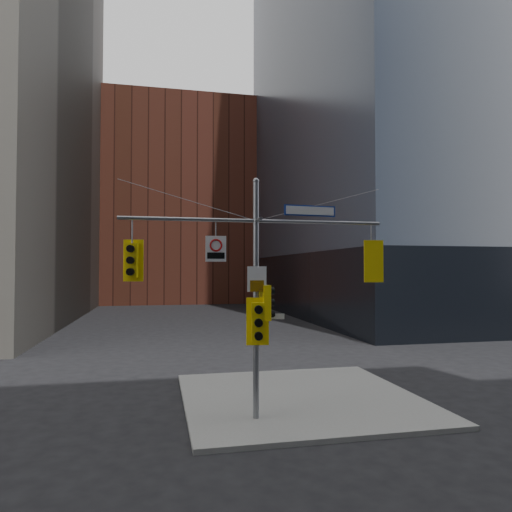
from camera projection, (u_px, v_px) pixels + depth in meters
name	position (u px, v px, depth m)	size (l,w,h in m)	color
ground	(273.00, 449.00, 11.52)	(160.00, 160.00, 0.00)	black
sidewalk_corner	(300.00, 398.00, 15.85)	(8.00, 8.00, 0.15)	gray
podium_ne	(452.00, 284.00, 48.77)	(36.40, 36.40, 6.00)	black
brick_midrise	(178.00, 207.00, 68.60)	(26.00, 20.00, 28.00)	brown
signal_assembly	(256.00, 274.00, 13.59)	(8.00, 0.80, 7.30)	gray
traffic_light_west_arm	(132.00, 260.00, 12.86)	(0.57, 0.51, 1.20)	yellow
traffic_light_east_arm	(371.00, 261.00, 14.39)	(0.63, 0.51, 1.32)	yellow
traffic_light_pole_side	(267.00, 303.00, 13.65)	(0.45, 0.39, 1.06)	yellow
traffic_light_pole_front	(258.00, 322.00, 13.29)	(0.67, 0.58, 1.41)	yellow
street_sign_blade	(310.00, 211.00, 14.01)	(1.69, 0.18, 0.33)	navy
regulatory_sign_arm	(216.00, 248.00, 13.34)	(0.61, 0.08, 0.76)	silver
regulatory_sign_pole	(257.00, 280.00, 13.48)	(0.57, 0.06, 0.75)	silver
street_blade_ew	(271.00, 316.00, 13.66)	(0.82, 0.15, 0.16)	silver
street_blade_ns	(253.00, 328.00, 13.99)	(0.03, 0.72, 0.14)	#145926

